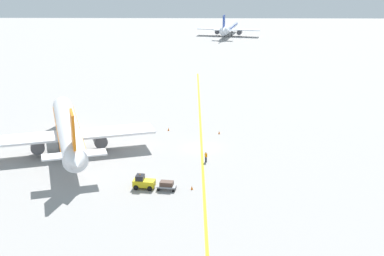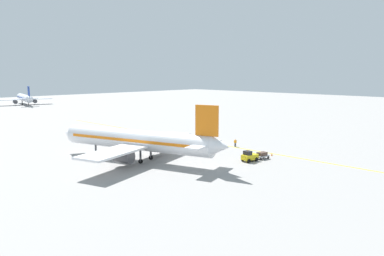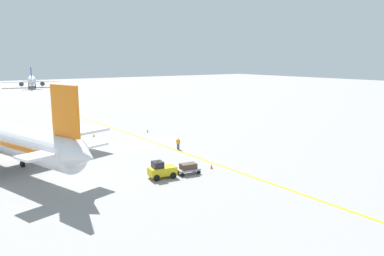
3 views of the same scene
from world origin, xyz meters
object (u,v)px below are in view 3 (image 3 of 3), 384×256
object	(u,v)px
traffic_cone_near_nose	(211,166)
baggage_tug_white	(162,170)
airplane_distant_taxiing	(32,80)
traffic_cone_mid_apron	(148,131)
traffic_cone_by_wingtip	(94,135)
ground_crew_worker	(178,143)
baggage_cart_trailing	(188,168)
airplane_at_gate	(1,138)

from	to	relation	value
traffic_cone_near_nose	baggage_tug_white	bearing A→B (deg)	177.15
airplane_distant_taxiing	traffic_cone_mid_apron	distance (m)	127.49
traffic_cone_near_nose	traffic_cone_by_wingtip	world-z (taller)	same
traffic_cone_by_wingtip	traffic_cone_mid_apron	bearing A→B (deg)	-10.78
traffic_cone_near_nose	traffic_cone_mid_apron	world-z (taller)	same
baggage_tug_white	ground_crew_worker	bearing A→B (deg)	49.07
airplane_distant_taxiing	traffic_cone_near_nose	bearing A→B (deg)	-94.79
baggage_cart_trailing	traffic_cone_mid_apron	bearing A→B (deg)	71.86
baggage_tug_white	traffic_cone_by_wingtip	bearing A→B (deg)	85.60
ground_crew_worker	traffic_cone_by_wingtip	size ratio (longest dim) A/B	3.05
traffic_cone_near_nose	traffic_cone_mid_apron	distance (m)	24.97
ground_crew_worker	traffic_cone_mid_apron	distance (m)	14.30
airplane_distant_taxiing	traffic_cone_by_wingtip	xyz separation A→B (m)	(-17.47, -125.41, -3.06)
traffic_cone_near_nose	traffic_cone_by_wingtip	bearing A→B (deg)	100.25
airplane_at_gate	baggage_cart_trailing	xyz separation A→B (m)	(16.99, -14.88, -2.95)
baggage_tug_white	baggage_cart_trailing	world-z (taller)	baggage_tug_white
airplane_at_gate	baggage_tug_white	bearing A→B (deg)	-46.40
airplane_distant_taxiing	baggage_tug_white	xyz separation A→B (m)	(-19.47, -151.40, -2.44)
traffic_cone_near_nose	airplane_distant_taxiing	bearing A→B (deg)	85.21
airplane_at_gate	baggage_tug_white	world-z (taller)	airplane_at_gate
baggage_cart_trailing	traffic_cone_near_nose	bearing A→B (deg)	2.20
airplane_distant_taxiing	traffic_cone_mid_apron	xyz separation A→B (m)	(-8.12, -127.19, -3.06)
airplane_distant_taxiing	traffic_cone_by_wingtip	world-z (taller)	airplane_distant_taxiing
baggage_tug_white	traffic_cone_by_wingtip	distance (m)	26.07
baggage_tug_white	baggage_cart_trailing	bearing A→B (deg)	-8.21
airplane_at_gate	ground_crew_worker	size ratio (longest dim) A/B	20.69
baggage_tug_white	traffic_cone_by_wingtip	xyz separation A→B (m)	(2.00, 25.99, -0.63)
traffic_cone_by_wingtip	baggage_cart_trailing	bearing A→B (deg)	-87.26
baggage_cart_trailing	traffic_cone_near_nose	size ratio (longest dim) A/B	5.04
baggage_cart_trailing	traffic_cone_by_wingtip	distance (m)	26.49
traffic_cone_near_nose	traffic_cone_mid_apron	bearing A→B (deg)	79.40
airplane_distant_taxiing	baggage_tug_white	world-z (taller)	airplane_distant_taxiing
airplane_distant_taxiing	traffic_cone_near_nose	xyz separation A→B (m)	(-12.71, -151.74, -3.06)
baggage_cart_trailing	ground_crew_worker	size ratio (longest dim) A/B	1.65
baggage_cart_trailing	traffic_cone_mid_apron	size ratio (longest dim) A/B	5.04
baggage_tug_white	airplane_at_gate	bearing A→B (deg)	133.60
ground_crew_worker	traffic_cone_by_wingtip	bearing A→B (deg)	113.24
ground_crew_worker	traffic_cone_by_wingtip	distance (m)	17.25
baggage_cart_trailing	traffic_cone_by_wingtip	bearing A→B (deg)	92.74
airplane_distant_taxiing	traffic_cone_near_nose	world-z (taller)	airplane_distant_taxiing
ground_crew_worker	traffic_cone_near_nose	distance (m)	10.70
baggage_tug_white	traffic_cone_by_wingtip	size ratio (longest dim) A/B	5.79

